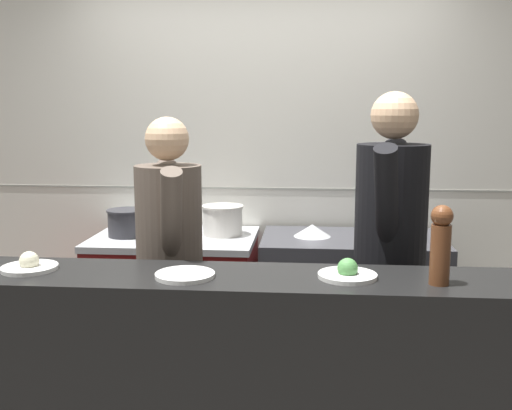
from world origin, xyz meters
TOP-DOWN VIEW (x-y plane):
  - wall_back_tiled at (0.00, 1.45)m, footprint 8.00×0.06m
  - oven_range at (-0.53, 1.04)m, footprint 1.02×0.71m
  - prep_counter at (0.58, 1.04)m, footprint 1.11×0.65m
  - pass_counter at (0.06, -0.17)m, footprint 2.99×0.45m
  - stock_pot at (-0.82, 1.01)m, footprint 0.25×0.25m
  - sauce_pot at (-0.56, 1.03)m, footprint 0.25×0.25m
  - braising_pot at (-0.23, 1.11)m, footprint 0.26×0.26m
  - mixing_bowl_steel at (0.34, 1.06)m, footprint 0.23×0.23m
  - plated_dish_main at (-0.89, -0.16)m, footprint 0.24×0.24m
  - plated_dish_appetiser at (-0.20, -0.21)m, footprint 0.25×0.25m
  - plated_dish_dessert at (0.47, -0.16)m, footprint 0.24×0.24m
  - pepper_mill at (0.83, -0.22)m, footprint 0.09×0.09m
  - chef_head_cook at (-0.39, 0.33)m, footprint 0.42×0.71m
  - chef_sous at (0.72, 0.42)m, footprint 0.43×0.77m

SIDE VIEW (x-z plane):
  - oven_range at x=-0.53m, z-range 0.00..0.89m
  - prep_counter at x=0.58m, z-range 0.00..0.90m
  - pass_counter at x=0.06m, z-range 0.00..0.99m
  - chef_head_cook at x=-0.39m, z-range 0.09..1.74m
  - mixing_bowl_steel at x=0.34m, z-range 0.90..0.98m
  - stock_pot at x=-0.82m, z-range 0.90..1.07m
  - chef_sous at x=0.72m, z-range 0.10..1.87m
  - sauce_pot at x=-0.56m, z-range 0.90..1.08m
  - braising_pot at x=-0.23m, z-range 0.90..1.09m
  - plated_dish_appetiser at x=-0.20m, z-range 0.99..1.01m
  - plated_dish_main at x=-0.89m, z-range 0.97..1.05m
  - plated_dish_dessert at x=0.47m, z-range 0.97..1.06m
  - pepper_mill at x=0.83m, z-range 1.00..1.32m
  - wall_back_tiled at x=0.00m, z-range 0.00..2.60m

